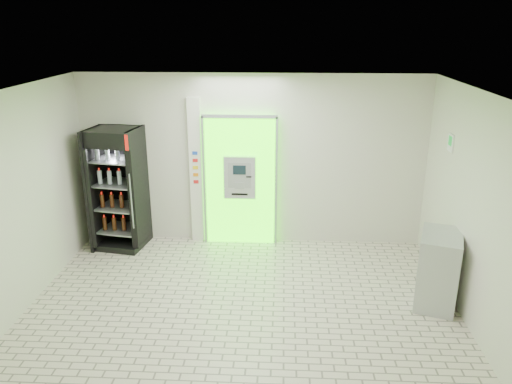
{
  "coord_description": "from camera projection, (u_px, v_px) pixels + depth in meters",
  "views": [
    {
      "loc": [
        0.53,
        -5.87,
        3.82
      ],
      "look_at": [
        0.14,
        1.2,
        1.37
      ],
      "focal_mm": 35.0,
      "sensor_mm": 36.0,
      "label": 1
    }
  ],
  "objects": [
    {
      "name": "beverage_cooler",
      "position": [
        118.0,
        191.0,
        8.63
      ],
      "size": [
        0.9,
        0.85,
        2.12
      ],
      "rotation": [
        0.0,
        0.0,
        -0.17
      ],
      "color": "black",
      "rests_on": "ground"
    },
    {
      "name": "room_shell",
      "position": [
        239.0,
        188.0,
        6.22
      ],
      "size": [
        6.0,
        6.0,
        6.0
      ],
      "color": "beige",
      "rests_on": "ground"
    },
    {
      "name": "atm_assembly",
      "position": [
        240.0,
        180.0,
        8.72
      ],
      "size": [
        1.3,
        0.24,
        2.33
      ],
      "color": "#32FF05",
      "rests_on": "ground"
    },
    {
      "name": "pillar",
      "position": [
        196.0,
        172.0,
        8.76
      ],
      "size": [
        0.22,
        0.11,
        2.6
      ],
      "color": "silver",
      "rests_on": "ground"
    },
    {
      "name": "steel_cabinet",
      "position": [
        438.0,
        270.0,
        6.95
      ],
      "size": [
        0.76,
        0.92,
        1.06
      ],
      "rotation": [
        0.0,
        0.0,
        -0.32
      ],
      "color": "#ACAFB4",
      "rests_on": "ground"
    },
    {
      "name": "ground",
      "position": [
        241.0,
        315.0,
        6.82
      ],
      "size": [
        6.0,
        6.0,
        0.0
      ],
      "primitive_type": "plane",
      "color": "beige",
      "rests_on": "ground"
    },
    {
      "name": "exit_sign",
      "position": [
        451.0,
        143.0,
        7.29
      ],
      "size": [
        0.02,
        0.22,
        0.26
      ],
      "color": "white",
      "rests_on": "room_shell"
    }
  ]
}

